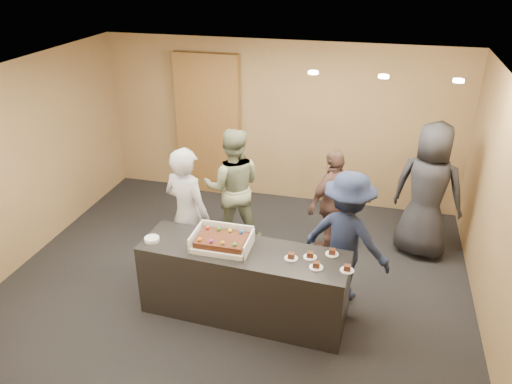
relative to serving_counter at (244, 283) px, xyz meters
The scene contains 17 objects.
room 1.19m from the serving_counter, 110.92° to the left, with size 6.04×6.00×2.70m.
serving_counter is the anchor object (origin of this frame).
storage_cabinet 3.56m from the serving_counter, 115.64° to the left, with size 1.12×0.15×2.46m, color brown.
cake_box 0.56m from the serving_counter, behind, with size 0.66×0.46×0.19m.
sheet_cake 0.60m from the serving_counter, behind, with size 0.56×0.39×0.11m.
plate_stack 1.19m from the serving_counter, behind, with size 0.17×0.17×0.04m, color white.
slice_a 0.73m from the serving_counter, ahead, with size 0.15×0.15×0.07m.
slice_b 0.89m from the serving_counter, ahead, with size 0.15×0.15×0.07m.
slice_c 0.98m from the serving_counter, ahead, with size 0.15×0.15×0.07m.
slice_d 1.10m from the serving_counter, ahead, with size 0.15×0.15×0.07m.
slice_e 1.27m from the serving_counter, ahead, with size 0.15×0.15×0.07m.
person_server_grey 1.18m from the serving_counter, 146.85° to the left, with size 0.67×0.44×1.83m, color #9E9EA3.
person_sage_man 1.76m from the serving_counter, 110.80° to the left, with size 0.86×0.67×1.76m, color gray.
person_navy_man 1.34m from the serving_counter, 30.11° to the left, with size 1.10×0.63×1.70m, color #1B2440.
person_brown_extra 1.92m from the serving_counter, 63.86° to the left, with size 0.91×0.38×1.55m, color brown.
person_dark_suit 2.90m from the serving_counter, 43.09° to the left, with size 0.96×0.62×1.96m, color #232428.
ceiling_spotlights 2.86m from the serving_counter, 42.78° to the left, with size 1.72×0.12×0.03m.
Camera 1 is at (1.61, -5.31, 3.98)m, focal length 35.00 mm.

